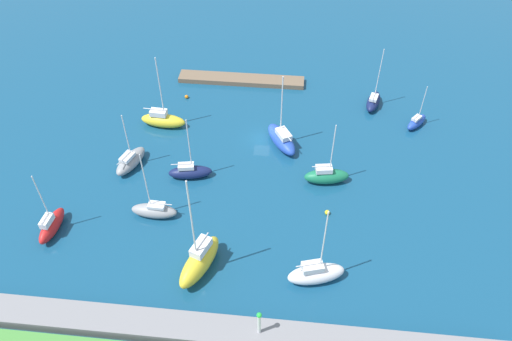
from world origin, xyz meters
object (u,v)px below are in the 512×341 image
object	(u,v)px
sailboat_gray_far_south	(154,210)
sailboat_gray_by_breakwater	(131,161)
harbor_beacon	(259,322)
sailboat_navy_far_north	(373,101)
sailboat_blue_east_end	(417,122)
sailboat_navy_west_end	(190,172)
sailboat_green_along_channel	(326,176)
mooring_buoy_orange	(187,97)
pier_dock	(241,80)
sailboat_red_lone_south	(51,225)
mooring_buoy_yellow	(327,212)
sailboat_white_lone_north	(316,273)
sailboat_blue_inner_mooring	(282,139)
sailboat_yellow_outer_mooring	(163,120)
sailboat_yellow_center_basin	(200,260)

from	to	relation	value
sailboat_gray_far_south	sailboat_gray_by_breakwater	distance (m)	10.83
harbor_beacon	sailboat_navy_far_north	distance (m)	46.41
sailboat_blue_east_end	sailboat_navy_west_end	xyz separation A→B (m)	(33.94, 15.23, 0.14)
sailboat_green_along_channel	mooring_buoy_orange	bearing A→B (deg)	134.05
pier_dock	mooring_buoy_orange	bearing A→B (deg)	34.57
sailboat_navy_far_north	mooring_buoy_orange	world-z (taller)	sailboat_navy_far_north
sailboat_red_lone_south	mooring_buoy_yellow	distance (m)	35.92
sailboat_blue_east_end	mooring_buoy_orange	bearing A→B (deg)	123.79
sailboat_gray_by_breakwater	mooring_buoy_orange	size ratio (longest dim) A/B	14.39
sailboat_blue_east_end	sailboat_navy_west_end	world-z (taller)	sailboat_navy_west_end
sailboat_red_lone_south	sailboat_white_lone_north	world-z (taller)	sailboat_white_lone_north
sailboat_green_along_channel	sailboat_red_lone_south	distance (m)	37.33
pier_dock	mooring_buoy_yellow	xyz separation A→B (m)	(-15.37, 30.27, -0.09)
pier_dock	sailboat_green_along_channel	world-z (taller)	sailboat_green_along_channel
pier_dock	sailboat_blue_inner_mooring	bearing A→B (deg)	116.47
sailboat_white_lone_north	sailboat_navy_west_end	world-z (taller)	sailboat_white_lone_north
harbor_beacon	mooring_buoy_orange	xyz separation A→B (m)	(16.83, -42.81, -3.36)
harbor_beacon	sailboat_navy_west_end	size ratio (longest dim) A/B	0.36
sailboat_yellow_outer_mooring	mooring_buoy_yellow	distance (m)	30.98
sailboat_navy_west_end	sailboat_yellow_outer_mooring	bearing A→B (deg)	110.48
pier_dock	sailboat_navy_far_north	size ratio (longest dim) A/B	2.11
sailboat_blue_east_end	mooring_buoy_yellow	distance (m)	24.91
sailboat_blue_east_end	pier_dock	bearing A→B (deg)	111.03
sailboat_gray_far_south	mooring_buoy_orange	distance (m)	26.82
sailboat_red_lone_south	sailboat_blue_inner_mooring	bearing A→B (deg)	-50.38
sailboat_gray_far_south	sailboat_white_lone_north	xyz separation A→B (m)	(-21.43, 7.91, 0.30)
sailboat_white_lone_north	sailboat_blue_east_end	bearing A→B (deg)	46.67
pier_dock	sailboat_blue_inner_mooring	xyz separation A→B (m)	(-8.33, 16.73, 0.83)
sailboat_red_lone_south	mooring_buoy_yellow	xyz separation A→B (m)	(-35.31, -6.54, -0.87)
sailboat_white_lone_north	sailboat_red_lone_south	bearing A→B (deg)	157.06
sailboat_gray_far_south	sailboat_navy_far_north	distance (m)	41.34
sailboat_yellow_outer_mooring	sailboat_navy_far_north	bearing A→B (deg)	18.34
mooring_buoy_orange	pier_dock	bearing A→B (deg)	-145.43
sailboat_red_lone_south	sailboat_blue_east_end	xyz separation A→B (m)	(-49.61, -26.93, -0.31)
sailboat_blue_inner_mooring	mooring_buoy_yellow	distance (m)	15.29
harbor_beacon	sailboat_blue_inner_mooring	distance (m)	32.24
harbor_beacon	sailboat_yellow_outer_mooring	bearing A→B (deg)	-61.50
mooring_buoy_orange	sailboat_yellow_center_basin	bearing A→B (deg)	104.46
sailboat_gray_by_breakwater	mooring_buoy_yellow	world-z (taller)	sailboat_gray_by_breakwater
sailboat_yellow_center_basin	sailboat_gray_by_breakwater	size ratio (longest dim) A/B	1.70
pier_dock	sailboat_navy_west_end	xyz separation A→B (m)	(4.27, 25.10, 0.60)
sailboat_yellow_center_basin	sailboat_navy_west_end	distance (m)	16.18
pier_dock	sailboat_green_along_channel	bearing A→B (deg)	122.17
sailboat_blue_inner_mooring	sailboat_red_lone_south	bearing A→B (deg)	95.36
sailboat_red_lone_south	sailboat_navy_west_end	xyz separation A→B (m)	(-15.67, -11.71, -0.18)
sailboat_yellow_center_basin	sailboat_blue_inner_mooring	bearing A→B (deg)	-178.46
sailboat_gray_far_south	sailboat_green_along_channel	distance (m)	24.31
sailboat_blue_inner_mooring	sailboat_blue_east_end	bearing A→B (deg)	-102.21
harbor_beacon	sailboat_blue_inner_mooring	bearing A→B (deg)	-90.56
harbor_beacon	sailboat_navy_west_end	world-z (taller)	sailboat_navy_west_end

